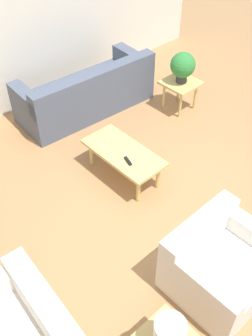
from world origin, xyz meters
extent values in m
plane|color=#A87A4C|center=(0.00, 0.00, 0.00)|extent=(14.00, 14.00, 0.00)
cube|color=silver|center=(3.06, 0.00, 1.35)|extent=(0.12, 7.20, 2.70)
cube|color=#4C566B|center=(2.25, -0.56, 0.21)|extent=(0.96, 2.16, 0.42)
cube|color=#4C566B|center=(1.94, -0.54, 0.61)|extent=(0.33, 2.12, 0.36)
cube|color=#4C566B|center=(2.19, -1.52, 0.54)|extent=(0.85, 0.25, 0.24)
cube|color=#4C566B|center=(2.31, 0.39, 0.54)|extent=(0.85, 0.25, 0.24)
cube|color=silver|center=(-1.11, 0.39, 0.21)|extent=(0.87, 0.97, 0.41)
cube|color=silver|center=(-0.78, 0.40, 0.56)|extent=(0.21, 0.96, 0.30)
cube|color=silver|center=(-1.12, 0.79, 0.51)|extent=(0.86, 0.17, 0.20)
cube|color=silver|center=(-1.11, -0.01, 0.51)|extent=(0.86, 0.17, 0.20)
cube|color=silver|center=(-0.56, 1.95, 0.56)|extent=(1.36, 0.29, 0.30)
cube|color=tan|center=(0.71, 0.03, 0.39)|extent=(1.08, 0.52, 0.04)
cylinder|color=tan|center=(0.26, -0.14, 0.18)|extent=(0.05, 0.05, 0.37)
cylinder|color=tan|center=(1.17, -0.14, 0.18)|extent=(0.05, 0.05, 0.37)
cylinder|color=tan|center=(0.26, 0.20, 0.18)|extent=(0.05, 0.05, 0.37)
cylinder|color=tan|center=(1.17, 0.20, 0.18)|extent=(0.05, 0.05, 0.37)
cube|color=tan|center=(1.27, -1.66, 0.45)|extent=(0.51, 0.51, 0.04)
cylinder|color=tan|center=(1.10, -1.83, 0.22)|extent=(0.04, 0.04, 0.44)
cylinder|color=tan|center=(1.45, -1.83, 0.22)|extent=(0.04, 0.04, 0.44)
cylinder|color=tan|center=(1.10, -1.48, 0.22)|extent=(0.04, 0.04, 0.44)
cylinder|color=tan|center=(1.45, -1.48, 0.22)|extent=(0.04, 0.04, 0.44)
cylinder|color=tan|center=(-1.14, 1.23, 0.22)|extent=(0.04, 0.04, 0.44)
cylinder|color=#333338|center=(1.27, -1.66, 0.53)|extent=(0.16, 0.16, 0.12)
sphere|color=#2D7F38|center=(1.27, -1.66, 0.75)|extent=(0.37, 0.37, 0.37)
cylinder|color=white|center=(-1.31, 1.41, 0.75)|extent=(0.24, 0.24, 0.18)
cube|color=black|center=(0.54, 0.12, 0.42)|extent=(0.16, 0.09, 0.02)
camera|label=1|loc=(-2.04, 2.51, 3.58)|focal=42.00mm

